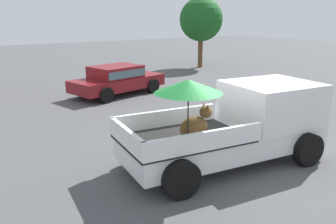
% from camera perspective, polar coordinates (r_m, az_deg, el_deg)
% --- Properties ---
extents(ground_plane, '(80.00, 80.00, 0.00)m').
position_cam_1_polar(ground_plane, '(8.85, 8.98, -8.22)').
color(ground_plane, '#4C4C4F').
extents(pickup_truck_main, '(5.23, 2.70, 2.26)m').
position_cam_1_polar(pickup_truck_main, '(8.72, 11.52, -1.80)').
color(pickup_truck_main, black).
rests_on(pickup_truck_main, ground).
extents(parked_sedan_far, '(4.59, 2.72, 1.33)m').
position_cam_1_polar(parked_sedan_far, '(16.11, -8.25, 5.38)').
color(parked_sedan_far, black).
rests_on(parked_sedan_far, ground).
extents(tree_by_lot, '(2.91, 2.91, 4.68)m').
position_cam_1_polar(tree_by_lot, '(24.60, 5.38, 14.67)').
color(tree_by_lot, brown).
rests_on(tree_by_lot, ground).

